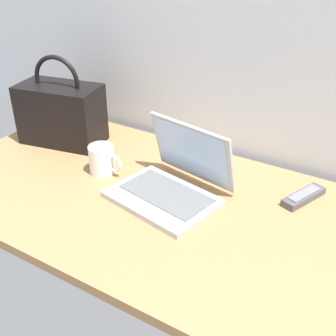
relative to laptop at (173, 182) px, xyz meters
name	(u,v)px	position (x,y,z in m)	size (l,w,h in m)	color
desk	(174,209)	(0.03, -0.05, -0.06)	(1.60, 0.76, 0.03)	#A87A4C
laptop	(173,182)	(0.00, 0.00, 0.00)	(0.35, 0.33, 0.21)	#B2B5BA
coffee_mug	(103,159)	(-0.27, -0.01, 0.00)	(0.12, 0.08, 0.10)	white
remote_control_far	(304,196)	(0.35, 0.18, -0.03)	(0.10, 0.17, 0.02)	#4C4C51
handbag	(61,113)	(-0.55, 0.10, 0.07)	(0.33, 0.22, 0.33)	black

